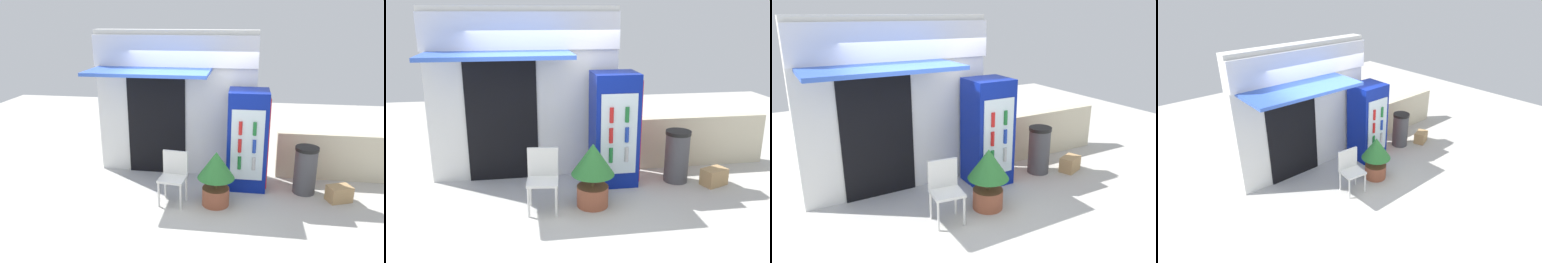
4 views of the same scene
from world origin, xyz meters
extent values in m
plane|color=beige|center=(0.00, 0.00, 0.00)|extent=(16.00, 16.00, 0.00)
cube|color=silver|center=(-0.39, 1.40, 1.44)|extent=(3.16, 0.28, 2.87)
cube|color=white|center=(-0.39, 1.21, 2.49)|extent=(3.16, 0.08, 0.59)
cube|color=blue|center=(-0.77, 0.75, 2.16)|extent=(2.21, 1.01, 0.06)
cube|color=black|center=(-0.77, 1.24, 1.06)|extent=(1.16, 0.03, 2.11)
cube|color=navy|center=(1.04, 0.85, 0.93)|extent=(0.72, 0.66, 1.86)
cube|color=silver|center=(1.04, 0.51, 0.93)|extent=(0.58, 0.02, 1.30)
cube|color=red|center=(1.41, 0.85, 0.93)|extent=(0.02, 0.59, 1.67)
cylinder|color=#196B2D|center=(0.91, 0.49, 0.60)|extent=(0.06, 0.06, 0.24)
cylinder|color=#B2B2B7|center=(1.17, 0.49, 0.60)|extent=(0.06, 0.06, 0.24)
cylinder|color=red|center=(0.91, 0.49, 0.93)|extent=(0.06, 0.06, 0.24)
cylinder|color=#1938A5|center=(1.16, 0.49, 0.93)|extent=(0.06, 0.06, 0.24)
cylinder|color=red|center=(0.91, 0.49, 1.26)|extent=(0.06, 0.06, 0.24)
cylinder|color=#196B2D|center=(1.16, 0.49, 1.26)|extent=(0.06, 0.06, 0.24)
cylinder|color=silver|center=(-0.42, -0.20, 0.22)|extent=(0.04, 0.04, 0.45)
cylinder|color=silver|center=(-0.03, -0.24, 0.22)|extent=(0.04, 0.04, 0.45)
cylinder|color=silver|center=(-0.38, 0.15, 0.22)|extent=(0.04, 0.04, 0.45)
cylinder|color=silver|center=(0.01, 0.10, 0.22)|extent=(0.04, 0.04, 0.45)
cube|color=silver|center=(-0.20, -0.05, 0.47)|extent=(0.49, 0.45, 0.04)
cube|color=silver|center=(-0.18, 0.13, 0.70)|extent=(0.44, 0.09, 0.42)
cylinder|color=#995138|center=(0.53, 0.02, 0.16)|extent=(0.47, 0.47, 0.31)
cylinder|color=brown|center=(0.53, 0.02, 0.41)|extent=(0.05, 0.05, 0.19)
cone|color=#2D7533|center=(0.53, 0.02, 0.74)|extent=(0.63, 0.63, 0.46)
cylinder|color=#47474C|center=(2.11, 0.71, 0.41)|extent=(0.40, 0.40, 0.83)
cylinder|color=black|center=(2.11, 0.71, 0.86)|extent=(0.42, 0.42, 0.06)
cube|color=beige|center=(2.86, 1.41, 0.47)|extent=(2.43, 0.22, 0.94)
cube|color=tan|center=(2.68, 0.45, 0.14)|extent=(0.47, 0.39, 0.28)
camera|label=1|loc=(0.95, -5.70, 3.15)|focal=34.54mm
camera|label=2|loc=(-0.50, -5.27, 2.76)|focal=37.24mm
camera|label=3|loc=(-2.29, -4.29, 2.91)|focal=34.62mm
camera|label=4|loc=(-3.89, -4.28, 4.09)|focal=30.45mm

